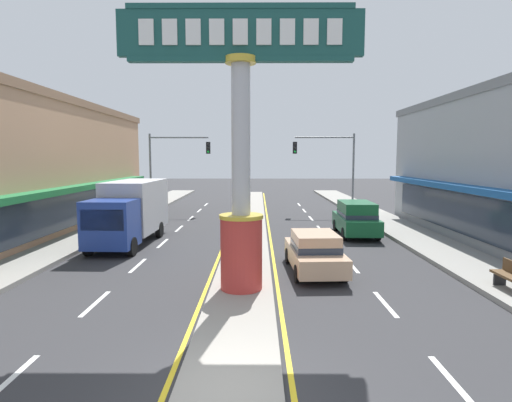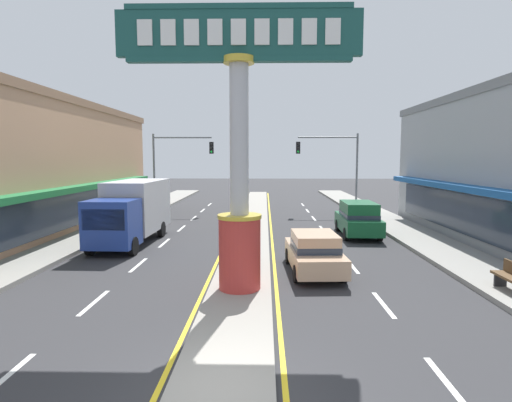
{
  "view_description": "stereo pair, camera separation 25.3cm",
  "coord_description": "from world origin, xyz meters",
  "px_view_note": "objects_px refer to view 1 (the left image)",
  "views": [
    {
      "loc": [
        0.54,
        -7.23,
        4.31
      ],
      "look_at": [
        0.45,
        9.32,
        2.6
      ],
      "focal_mm": 29.36,
      "sensor_mm": 36.0,
      "label": 1
    },
    {
      "loc": [
        0.79,
        -7.23,
        4.31
      ],
      "look_at": [
        0.45,
        9.32,
        2.6
      ],
      "focal_mm": 29.36,
      "sensor_mm": 36.0,
      "label": 2
    }
  ],
  "objects_px": {
    "district_sign": "(241,154)",
    "traffic_light_left_side": "(172,159)",
    "box_truck_near_right_lane": "(131,210)",
    "sedan_far_right_lane": "(314,252)",
    "traffic_light_right_side": "(331,159)",
    "storefront_left": "(4,165)",
    "suv_near_left_lane": "(356,218)"
  },
  "relations": [
    {
      "from": "district_sign",
      "to": "storefront_left",
      "type": "relative_size",
      "value": 0.35
    },
    {
      "from": "box_truck_near_right_lane",
      "to": "sedan_far_right_lane",
      "type": "relative_size",
      "value": 1.59
    },
    {
      "from": "box_truck_near_right_lane",
      "to": "sedan_far_right_lane",
      "type": "distance_m",
      "value": 10.18
    },
    {
      "from": "traffic_light_left_side",
      "to": "box_truck_near_right_lane",
      "type": "height_order",
      "value": "traffic_light_left_side"
    },
    {
      "from": "suv_near_left_lane",
      "to": "storefront_left",
      "type": "bearing_deg",
      "value": 175.22
    },
    {
      "from": "storefront_left",
      "to": "box_truck_near_right_lane",
      "type": "distance_m",
      "value": 9.6
    },
    {
      "from": "district_sign",
      "to": "suv_near_left_lane",
      "type": "bearing_deg",
      "value": 58.98
    },
    {
      "from": "sedan_far_right_lane",
      "to": "suv_near_left_lane",
      "type": "distance_m",
      "value": 8.17
    },
    {
      "from": "storefront_left",
      "to": "box_truck_near_right_lane",
      "type": "xyz_separation_m",
      "value": [
        8.55,
        -3.76,
        -2.19
      ]
    },
    {
      "from": "traffic_light_left_side",
      "to": "box_truck_near_right_lane",
      "type": "xyz_separation_m",
      "value": [
        0.33,
        -12.18,
        -2.55
      ]
    },
    {
      "from": "traffic_light_left_side",
      "to": "sedan_far_right_lane",
      "type": "relative_size",
      "value": 1.41
    },
    {
      "from": "suv_near_left_lane",
      "to": "sedan_far_right_lane",
      "type": "bearing_deg",
      "value": -113.78
    },
    {
      "from": "district_sign",
      "to": "storefront_left",
      "type": "xyz_separation_m",
      "value": [
        -14.46,
        11.61,
        -0.55
      ]
    },
    {
      "from": "traffic_light_left_side",
      "to": "traffic_light_right_side",
      "type": "bearing_deg",
      "value": -0.89
    },
    {
      "from": "sedan_far_right_lane",
      "to": "box_truck_near_right_lane",
      "type": "bearing_deg",
      "value": 147.67
    },
    {
      "from": "district_sign",
      "to": "storefront_left",
      "type": "height_order",
      "value": "district_sign"
    },
    {
      "from": "traffic_light_left_side",
      "to": "district_sign",
      "type": "bearing_deg",
      "value": -72.69
    },
    {
      "from": "district_sign",
      "to": "traffic_light_left_side",
      "type": "distance_m",
      "value": 20.98
    },
    {
      "from": "district_sign",
      "to": "sedan_far_right_lane",
      "type": "bearing_deg",
      "value": 42.34
    },
    {
      "from": "traffic_light_right_side",
      "to": "traffic_light_left_side",
      "type": "bearing_deg",
      "value": 179.11
    },
    {
      "from": "storefront_left",
      "to": "box_truck_near_right_lane",
      "type": "height_order",
      "value": "storefront_left"
    },
    {
      "from": "traffic_light_left_side",
      "to": "box_truck_near_right_lane",
      "type": "distance_m",
      "value": 12.45
    },
    {
      "from": "box_truck_near_right_lane",
      "to": "sedan_far_right_lane",
      "type": "bearing_deg",
      "value": -32.33
    },
    {
      "from": "traffic_light_left_side",
      "to": "suv_near_left_lane",
      "type": "height_order",
      "value": "traffic_light_left_side"
    },
    {
      "from": "traffic_light_left_side",
      "to": "traffic_light_right_side",
      "type": "xyz_separation_m",
      "value": [
        12.48,
        -0.19,
        0.0
      ]
    },
    {
      "from": "storefront_left",
      "to": "suv_near_left_lane",
      "type": "distance_m",
      "value": 20.69
    },
    {
      "from": "traffic_light_right_side",
      "to": "suv_near_left_lane",
      "type": "bearing_deg",
      "value": -91.66
    },
    {
      "from": "storefront_left",
      "to": "traffic_light_left_side",
      "type": "distance_m",
      "value": 11.77
    },
    {
      "from": "traffic_light_left_side",
      "to": "storefront_left",
      "type": "bearing_deg",
      "value": -134.31
    },
    {
      "from": "traffic_light_left_side",
      "to": "suv_near_left_lane",
      "type": "relative_size",
      "value": 1.34
    },
    {
      "from": "district_sign",
      "to": "box_truck_near_right_lane",
      "type": "distance_m",
      "value": 10.2
    },
    {
      "from": "traffic_light_left_side",
      "to": "sedan_far_right_lane",
      "type": "distance_m",
      "value": 20.03
    }
  ]
}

